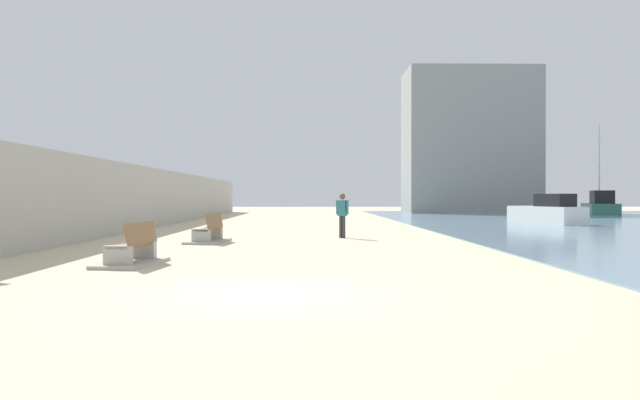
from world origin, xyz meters
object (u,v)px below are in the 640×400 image
object	(u,v)px
person_walking	(342,212)
boat_far_right	(600,205)
bench_far	(209,236)
boat_far_left	(547,212)
bench_near	(132,255)

from	to	relation	value
person_walking	boat_far_right	distance (m)	35.93
bench_far	person_walking	bearing A→B (deg)	24.19
person_walking	boat_far_right	world-z (taller)	boat_far_right
bench_far	boat_far_right	bearing A→B (deg)	46.53
bench_far	boat_far_left	bearing A→B (deg)	37.11
bench_far	boat_far_left	size ratio (longest dim) A/B	0.45
person_walking	bench_near	bearing A→B (deg)	-121.49
bench_near	boat_far_right	distance (m)	45.95
bench_near	boat_far_left	bearing A→B (deg)	47.91
person_walking	boat_far_right	size ratio (longest dim) A/B	0.22
bench_far	person_walking	distance (m)	5.15
bench_near	bench_far	size ratio (longest dim) A/B	0.99
bench_far	boat_far_right	xyz separation A→B (m)	(27.93, 29.46, 0.55)
boat_far_right	boat_far_left	distance (m)	20.31
boat_far_left	bench_near	bearing A→B (deg)	-132.09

